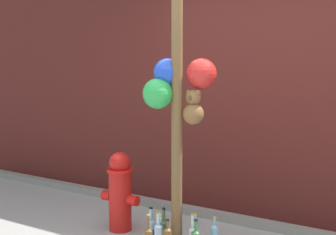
% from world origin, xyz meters
% --- Properties ---
extents(building_wall, '(10.00, 0.20, 3.11)m').
position_xyz_m(building_wall, '(0.00, 1.71, 1.55)').
color(building_wall, '#561E19').
rests_on(building_wall, ground_plane).
extents(curb_strip, '(8.00, 0.12, 0.08)m').
position_xyz_m(curb_strip, '(0.00, 1.34, 0.04)').
color(curb_strip, gray).
rests_on(curb_strip, ground_plane).
extents(memorial_post, '(0.55, 0.47, 3.01)m').
position_xyz_m(memorial_post, '(-0.23, 0.34, 1.65)').
color(memorial_post, brown).
rests_on(memorial_post, ground_plane).
extents(fire_hydrant, '(0.42, 0.25, 0.78)m').
position_xyz_m(fire_hydrant, '(-1.02, 0.53, 0.39)').
color(fire_hydrant, red).
rests_on(fire_hydrant, ground_plane).
extents(bottle_4, '(0.07, 0.07, 0.33)m').
position_xyz_m(bottle_4, '(-0.47, 0.48, 0.12)').
color(bottle_4, '#337038').
rests_on(bottle_4, ground_plane).
extents(bottle_10, '(0.07, 0.07, 0.36)m').
position_xyz_m(bottle_10, '(-0.51, 0.34, 0.14)').
color(bottle_10, '#93CCE0').
rests_on(bottle_10, ground_plane).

